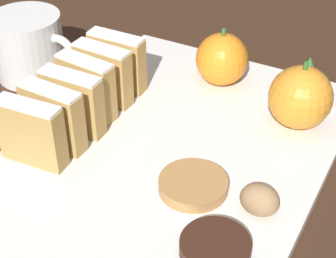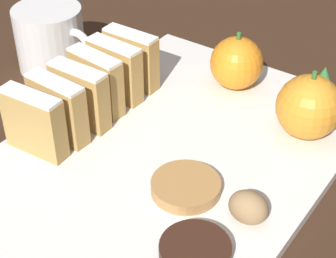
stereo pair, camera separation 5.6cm
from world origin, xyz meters
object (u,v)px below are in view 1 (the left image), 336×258
Objects in this scene: orange_near at (300,97)px; coffee_mug at (30,46)px; orange_far at (222,59)px; walnut at (260,200)px; chocolate_cookie at (215,248)px.

orange_near is 0.66× the size of coffee_mug.
orange_far is 1.93× the size of walnut.
orange_far is (-0.11, 0.04, -0.00)m from orange_near.
orange_near is 0.21m from chocolate_cookie.
walnut is 0.32× the size of coffee_mug.
chocolate_cookie is at bearing -103.22° from walnut.
orange_near reaches higher than orange_far.
orange_far is 0.61× the size of coffee_mug.
coffee_mug is (-0.23, -0.08, -0.00)m from orange_far.
coffee_mug reaches higher than walnut.
walnut is (0.12, -0.19, -0.02)m from orange_far.
orange_near is 1.08× the size of orange_far.
coffee_mug is at bearing 152.68° from chocolate_cookie.
coffee_mug is at bearing -160.75° from orange_far.
orange_near is at bearing 6.59° from coffee_mug.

